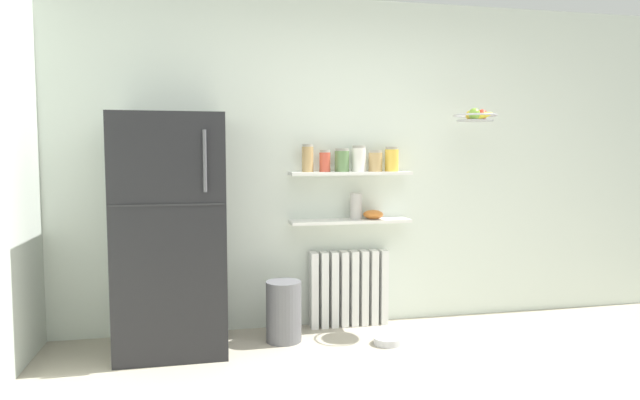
# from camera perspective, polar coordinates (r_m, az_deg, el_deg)

# --- Properties ---
(back_wall) EXTENTS (7.04, 0.10, 2.60)m
(back_wall) POSITION_cam_1_polar(r_m,az_deg,el_deg) (4.46, 1.59, 3.72)
(back_wall) COLOR silver
(back_wall) RESTS_ON ground_plane
(refrigerator) EXTENTS (0.74, 0.70, 1.66)m
(refrigerator) POSITION_cam_1_polar(r_m,az_deg,el_deg) (4.00, -15.13, -3.36)
(refrigerator) COLOR black
(refrigerator) RESTS_ON ground_plane
(radiator) EXTENTS (0.63, 0.12, 0.61)m
(radiator) POSITION_cam_1_polar(r_m,az_deg,el_deg) (4.49, 3.00, -9.13)
(radiator) COLOR white
(radiator) RESTS_ON ground_plane
(wall_shelf_lower) EXTENTS (0.96, 0.22, 0.02)m
(wall_shelf_lower) POSITION_cam_1_polar(r_m,az_deg,el_deg) (4.36, 3.14, -2.20)
(wall_shelf_lower) COLOR white
(wall_shelf_upper) EXTENTS (0.96, 0.22, 0.02)m
(wall_shelf_upper) POSITION_cam_1_polar(r_m,az_deg,el_deg) (4.33, 3.16, 2.78)
(wall_shelf_upper) COLOR white
(storage_jar_0) EXTENTS (0.09, 0.09, 0.21)m
(storage_jar_0) POSITION_cam_1_polar(r_m,az_deg,el_deg) (4.25, -1.29, 4.34)
(storage_jar_0) COLOR tan
(storage_jar_0) RESTS_ON wall_shelf_upper
(storage_jar_1) EXTENTS (0.09, 0.09, 0.17)m
(storage_jar_1) POSITION_cam_1_polar(r_m,az_deg,el_deg) (4.28, 0.51, 4.05)
(storage_jar_1) COLOR #C64C38
(storage_jar_1) RESTS_ON wall_shelf_upper
(storage_jar_2) EXTENTS (0.11, 0.11, 0.18)m
(storage_jar_2) POSITION_cam_1_polar(r_m,az_deg,el_deg) (4.31, 2.29, 4.13)
(storage_jar_2) COLOR #5B7F4C
(storage_jar_2) RESTS_ON wall_shelf_upper
(storage_jar_3) EXTENTS (0.11, 0.11, 0.21)m
(storage_jar_3) POSITION_cam_1_polar(r_m,az_deg,el_deg) (4.35, 4.04, 4.28)
(storage_jar_3) COLOR silver
(storage_jar_3) RESTS_ON wall_shelf_upper
(storage_jar_4) EXTENTS (0.11, 0.11, 0.17)m
(storage_jar_4) POSITION_cam_1_polar(r_m,az_deg,el_deg) (4.39, 5.75, 4.03)
(storage_jar_4) COLOR tan
(storage_jar_4) RESTS_ON wall_shelf_upper
(storage_jar_5) EXTENTS (0.11, 0.11, 0.20)m
(storage_jar_5) POSITION_cam_1_polar(r_m,az_deg,el_deg) (4.43, 7.44, 4.20)
(storage_jar_5) COLOR yellow
(storage_jar_5) RESTS_ON wall_shelf_upper
(vase) EXTENTS (0.10, 0.10, 0.21)m
(vase) POSITION_cam_1_polar(r_m,az_deg,el_deg) (4.36, 3.73, -0.66)
(vase) COLOR #B2ADA8
(vase) RESTS_ON wall_shelf_lower
(shelf_bowl) EXTENTS (0.16, 0.16, 0.07)m
(shelf_bowl) POSITION_cam_1_polar(r_m,az_deg,el_deg) (4.41, 5.54, -1.50)
(shelf_bowl) COLOR orange
(shelf_bowl) RESTS_ON wall_shelf_lower
(trash_bin) EXTENTS (0.26, 0.26, 0.45)m
(trash_bin) POSITION_cam_1_polar(r_m,az_deg,el_deg) (4.15, -3.78, -11.43)
(trash_bin) COLOR slate
(trash_bin) RESTS_ON ground_plane
(pet_food_bowl) EXTENTS (0.20, 0.20, 0.05)m
(pet_food_bowl) POSITION_cam_1_polar(r_m,az_deg,el_deg) (4.17, 6.99, -14.26)
(pet_food_bowl) COLOR #B7B7BC
(pet_food_bowl) RESTS_ON ground_plane
(hanging_fruit_basket) EXTENTS (0.34, 0.34, 0.10)m
(hanging_fruit_basket) POSITION_cam_1_polar(r_m,az_deg,el_deg) (4.45, 15.84, 8.37)
(hanging_fruit_basket) COLOR #B2B2B7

